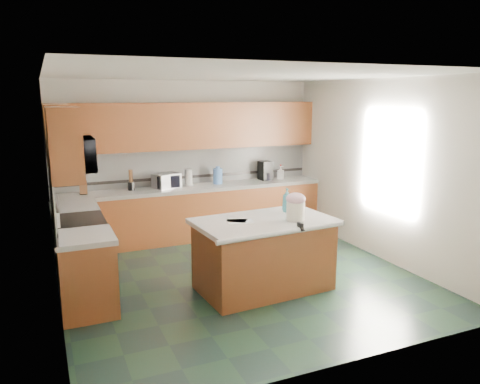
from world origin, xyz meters
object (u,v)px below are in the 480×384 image
island_top (264,222)px  knife_block (83,188)px  island_base (264,257)px  toaster_oven (167,181)px  treat_jar (295,211)px  soap_bottle_island (287,200)px  coffee_maker (265,171)px

island_top → knife_block: knife_block is taller
knife_block → island_base: bearing=-47.4°
toaster_oven → treat_jar: bearing=-93.3°
treat_jar → island_top: bearing=151.7°
toaster_oven → soap_bottle_island: bearing=-87.7°
island_base → island_top: 0.46m
treat_jar → coffee_maker: (0.92, 2.71, 0.06)m
island_top → toaster_oven: 2.57m
island_base → toaster_oven: toaster_oven is taller
island_base → island_top: (0.00, 0.00, 0.46)m
island_top → toaster_oven: size_ratio=4.05×
island_base → toaster_oven: bearing=99.4°
island_base → island_top: island_top is taller
knife_block → treat_jar: bearing=-44.7°
island_base → island_top: size_ratio=0.94×
knife_block → toaster_oven: 1.34m
soap_bottle_island → treat_jar: bearing=-94.7°
island_base → coffee_maker: 2.90m
toaster_oven → coffee_maker: bearing=-21.8°
toaster_oven → coffee_maker: coffee_maker is taller
island_base → coffee_maker: bearing=59.3°
island_base → knife_block: 3.22m
island_base → island_top: bearing=0.0°
island_base → soap_bottle_island: size_ratio=5.05×
coffee_maker → toaster_oven: bearing=174.7°
knife_block → toaster_oven: size_ratio=0.50×
soap_bottle_island → toaster_oven: soap_bottle_island is taller
treat_jar → knife_block: bearing=129.7°
island_top → treat_jar: treat_jar is taller
treat_jar → knife_block: size_ratio=1.12×
toaster_oven → island_base: bearing=-99.2°
treat_jar → knife_block: treat_jar is taller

